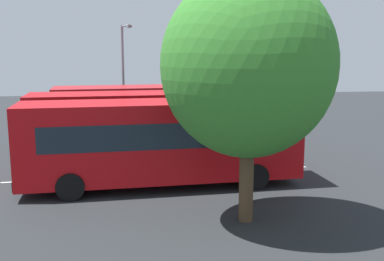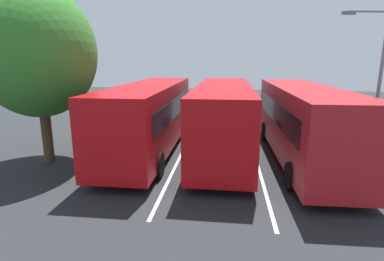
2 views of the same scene
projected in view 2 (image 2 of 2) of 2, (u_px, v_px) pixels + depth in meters
ground_plane at (218, 155)px, 14.61m from camera, size 65.66×65.66×0.00m
bus_far_left at (303, 121)px, 13.56m from camera, size 10.78×3.27×3.30m
bus_center_left at (223, 116)px, 14.67m from camera, size 10.74×3.02×3.30m
bus_center_right at (150, 115)px, 14.91m from camera, size 10.75×3.07×3.30m
pedestrian at (286, 112)px, 20.39m from camera, size 0.34×0.34×1.78m
street_lamp at (376, 73)px, 14.12m from camera, size 0.66×2.19×6.65m
depot_tree at (38, 52)px, 12.66m from camera, size 5.20×4.68×7.51m
lane_stripe_outer_left at (255, 157)px, 14.31m from camera, size 13.00×0.88×0.01m
lane_stripe_inner_left at (182, 153)px, 14.90m from camera, size 13.00×0.88×0.01m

